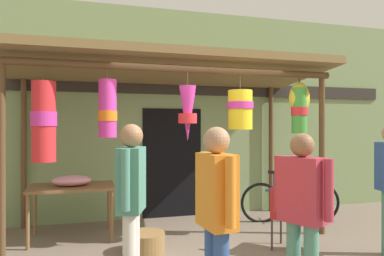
{
  "coord_description": "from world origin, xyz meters",
  "views": [
    {
      "loc": [
        -1.57,
        -4.46,
        1.65
      ],
      "look_at": [
        0.06,
        1.14,
        1.64
      ],
      "focal_mm": 34.19,
      "sensor_mm": 36.0,
      "label": 1
    }
  ],
  "objects_px": {
    "flower_heap_on_table": "(73,181)",
    "shopper_by_bananas": "(302,206)",
    "wicker_basket_by_table": "(145,242)",
    "vendor_in_orange": "(131,194)",
    "display_table": "(72,191)",
    "passerby_at_right": "(217,208)",
    "folding_chair": "(288,213)",
    "parked_bicycle": "(290,202)"
  },
  "relations": [
    {
      "from": "parked_bicycle",
      "to": "passerby_at_right",
      "type": "height_order",
      "value": "passerby_at_right"
    },
    {
      "from": "flower_heap_on_table",
      "to": "shopper_by_bananas",
      "type": "relative_size",
      "value": 0.35
    },
    {
      "from": "wicker_basket_by_table",
      "to": "passerby_at_right",
      "type": "xyz_separation_m",
      "value": [
        0.29,
        -1.95,
        0.85
      ]
    },
    {
      "from": "passerby_at_right",
      "to": "vendor_in_orange",
      "type": "bearing_deg",
      "value": 130.63
    },
    {
      "from": "display_table",
      "to": "shopper_by_bananas",
      "type": "bearing_deg",
      "value": -53.45
    },
    {
      "from": "display_table",
      "to": "flower_heap_on_table",
      "type": "relative_size",
      "value": 2.16
    },
    {
      "from": "display_table",
      "to": "vendor_in_orange",
      "type": "bearing_deg",
      "value": -73.61
    },
    {
      "from": "parked_bicycle",
      "to": "passerby_at_right",
      "type": "distance_m",
      "value": 3.73
    },
    {
      "from": "flower_heap_on_table",
      "to": "parked_bicycle",
      "type": "bearing_deg",
      "value": -0.16
    },
    {
      "from": "flower_heap_on_table",
      "to": "parked_bicycle",
      "type": "height_order",
      "value": "flower_heap_on_table"
    },
    {
      "from": "parked_bicycle",
      "to": "vendor_in_orange",
      "type": "xyz_separation_m",
      "value": [
        -3.01,
        -2.07,
        0.65
      ]
    },
    {
      "from": "folding_chair",
      "to": "vendor_in_orange",
      "type": "distance_m",
      "value": 2.34
    },
    {
      "from": "parked_bicycle",
      "to": "folding_chair",
      "type": "bearing_deg",
      "value": -122.46
    },
    {
      "from": "folding_chair",
      "to": "wicker_basket_by_table",
      "type": "xyz_separation_m",
      "value": [
        -1.84,
        0.48,
        -0.37
      ]
    },
    {
      "from": "parked_bicycle",
      "to": "shopper_by_bananas",
      "type": "xyz_separation_m",
      "value": [
        -1.55,
        -2.76,
        0.59
      ]
    },
    {
      "from": "display_table",
      "to": "shopper_by_bananas",
      "type": "relative_size",
      "value": 0.76
    },
    {
      "from": "flower_heap_on_table",
      "to": "folding_chair",
      "type": "bearing_deg",
      "value": -25.71
    },
    {
      "from": "vendor_in_orange",
      "to": "parked_bicycle",
      "type": "bearing_deg",
      "value": 34.57
    },
    {
      "from": "display_table",
      "to": "passerby_at_right",
      "type": "xyz_separation_m",
      "value": [
        1.24,
        -2.84,
        0.27
      ]
    },
    {
      "from": "flower_heap_on_table",
      "to": "shopper_by_bananas",
      "type": "height_order",
      "value": "shopper_by_bananas"
    },
    {
      "from": "folding_chair",
      "to": "flower_heap_on_table",
      "type": "bearing_deg",
      "value": 154.29
    },
    {
      "from": "wicker_basket_by_table",
      "to": "vendor_in_orange",
      "type": "bearing_deg",
      "value": -104.97
    },
    {
      "from": "display_table",
      "to": "folding_chair",
      "type": "xyz_separation_m",
      "value": [
        2.79,
        -1.37,
        -0.2
      ]
    },
    {
      "from": "wicker_basket_by_table",
      "to": "shopper_by_bananas",
      "type": "height_order",
      "value": "shopper_by_bananas"
    },
    {
      "from": "display_table",
      "to": "parked_bicycle",
      "type": "height_order",
      "value": "parked_bicycle"
    },
    {
      "from": "flower_heap_on_table",
      "to": "vendor_in_orange",
      "type": "bearing_deg",
      "value": -73.6
    },
    {
      "from": "wicker_basket_by_table",
      "to": "parked_bicycle",
      "type": "bearing_deg",
      "value": 17.57
    },
    {
      "from": "flower_heap_on_table",
      "to": "display_table",
      "type": "bearing_deg",
      "value": 105.44
    },
    {
      "from": "passerby_at_right",
      "to": "wicker_basket_by_table",
      "type": "bearing_deg",
      "value": 98.52
    },
    {
      "from": "folding_chair",
      "to": "shopper_by_bananas",
      "type": "relative_size",
      "value": 0.53
    },
    {
      "from": "display_table",
      "to": "flower_heap_on_table",
      "type": "xyz_separation_m",
      "value": [
        0.01,
        -0.03,
        0.16
      ]
    },
    {
      "from": "vendor_in_orange",
      "to": "passerby_at_right",
      "type": "relative_size",
      "value": 1.02
    },
    {
      "from": "wicker_basket_by_table",
      "to": "display_table",
      "type": "bearing_deg",
      "value": 136.78
    },
    {
      "from": "display_table",
      "to": "parked_bicycle",
      "type": "distance_m",
      "value": 3.65
    },
    {
      "from": "display_table",
      "to": "shopper_by_bananas",
      "type": "xyz_separation_m",
      "value": [
        2.08,
        -2.8,
        0.23
      ]
    },
    {
      "from": "display_table",
      "to": "parked_bicycle",
      "type": "bearing_deg",
      "value": -0.68
    },
    {
      "from": "shopper_by_bananas",
      "to": "passerby_at_right",
      "type": "relative_size",
      "value": 0.97
    },
    {
      "from": "flower_heap_on_table",
      "to": "vendor_in_orange",
      "type": "height_order",
      "value": "vendor_in_orange"
    },
    {
      "from": "passerby_at_right",
      "to": "flower_heap_on_table",
      "type": "bearing_deg",
      "value": 113.71
    },
    {
      "from": "shopper_by_bananas",
      "to": "passerby_at_right",
      "type": "distance_m",
      "value": 0.84
    },
    {
      "from": "folding_chair",
      "to": "display_table",
      "type": "bearing_deg",
      "value": 153.81
    },
    {
      "from": "parked_bicycle",
      "to": "flower_heap_on_table",
      "type": "bearing_deg",
      "value": 179.84
    }
  ]
}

